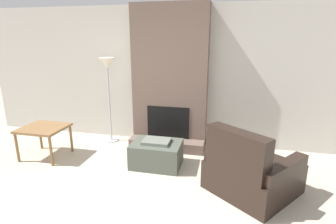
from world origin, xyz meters
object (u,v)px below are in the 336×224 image
(floor_lamp_left, at_px, (107,72))
(armchair, at_px, (249,173))
(ottoman, at_px, (157,154))
(side_table, at_px, (44,131))

(floor_lamp_left, bearing_deg, armchair, -26.75)
(armchair, relative_size, floor_lamp_left, 0.84)
(armchair, bearing_deg, ottoman, 19.70)
(armchair, distance_m, floor_lamp_left, 3.10)
(ottoman, xyz_separation_m, side_table, (-1.97, -0.11, 0.27))
(armchair, height_order, floor_lamp_left, floor_lamp_left)
(side_table, bearing_deg, floor_lamp_left, 49.79)
(ottoman, relative_size, armchair, 0.57)
(ottoman, distance_m, side_table, 2.00)
(armchair, bearing_deg, side_table, 32.11)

